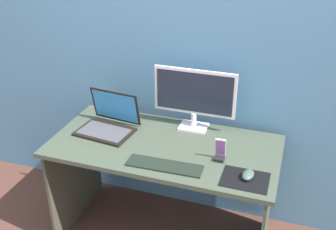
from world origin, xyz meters
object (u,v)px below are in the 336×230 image
keyboard_external (165,166)px  mouse (248,175)px  monitor (194,96)px  phone_in_dock (220,152)px  laptop (108,123)px

keyboard_external → mouse: size_ratio=4.26×
keyboard_external → monitor: bearing=84.1°
mouse → phone_in_dock: (-0.18, 0.13, 0.03)m
monitor → mouse: (0.42, -0.44, -0.21)m
monitor → phone_in_dock: (0.24, -0.32, -0.18)m
keyboard_external → phone_in_dock: bearing=29.0°
keyboard_external → phone_in_dock: phone_in_dock is taller
mouse → monitor: bearing=141.8°
monitor → mouse: 0.64m
laptop → keyboard_external: laptop is taller
monitor → phone_in_dock: 0.44m
laptop → mouse: size_ratio=3.73×
phone_in_dock → keyboard_external: bearing=-149.1°
laptop → mouse: laptop is taller
laptop → mouse: 0.96m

